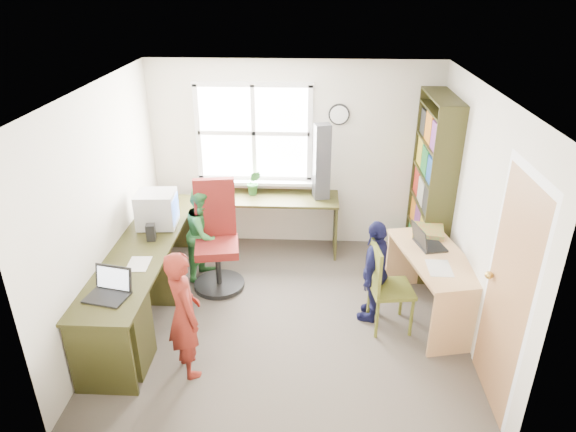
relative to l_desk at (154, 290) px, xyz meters
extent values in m
cube|color=#413B33|center=(1.31, 0.28, -0.47)|extent=(3.60, 3.40, 0.02)
cube|color=white|center=(1.31, 0.28, 1.95)|extent=(3.60, 3.40, 0.02)
cube|color=beige|center=(1.31, 1.99, 0.74)|extent=(3.60, 0.02, 2.40)
cube|color=beige|center=(1.31, -1.43, 0.74)|extent=(3.60, 0.02, 2.40)
cube|color=beige|center=(-0.50, 0.28, 0.74)|extent=(0.02, 3.40, 2.40)
cube|color=beige|center=(3.12, 0.28, 0.74)|extent=(0.02, 3.40, 2.40)
cube|color=white|center=(0.81, 1.97, 1.04)|extent=(1.40, 0.01, 1.20)
cube|color=white|center=(0.81, 1.96, 1.04)|extent=(1.48, 0.04, 1.28)
cube|color=#A06F45|center=(3.09, -0.77, 0.54)|extent=(0.02, 0.82, 2.00)
sphere|color=gold|center=(3.06, -0.44, 0.54)|extent=(0.07, 0.07, 0.07)
cylinder|color=black|center=(1.86, 1.96, 1.29)|extent=(0.26, 0.03, 0.26)
cylinder|color=white|center=(1.86, 1.95, 1.29)|extent=(0.22, 0.01, 0.22)
cube|color=#302F13|center=(-0.19, 0.38, 0.28)|extent=(0.60, 2.70, 0.03)
cube|color=#302F13|center=(1.06, 1.70, 0.28)|extent=(1.65, 0.56, 0.03)
cube|color=#302F13|center=(-0.19, 0.38, -0.10)|extent=(0.56, 0.03, 0.72)
cube|color=#302F13|center=(-0.19, -0.94, -0.10)|extent=(0.56, 0.03, 0.72)
cube|color=#302F13|center=(-0.19, 1.70, -0.10)|extent=(0.56, 0.03, 0.72)
cube|color=#302F13|center=(1.86, 1.70, -0.10)|extent=(0.03, 0.52, 0.72)
cube|color=#302F13|center=(-0.19, -0.57, -0.10)|extent=(0.54, 0.45, 0.72)
cube|color=tan|center=(2.81, 0.35, 0.27)|extent=(0.84, 1.37, 0.03)
cube|color=tan|center=(2.94, -0.26, -0.10)|extent=(0.54, 0.14, 0.71)
cube|color=tan|center=(2.69, 0.95, -0.10)|extent=(0.54, 0.14, 0.71)
cube|color=#302F13|center=(2.96, 0.96, 0.59)|extent=(0.30, 0.02, 2.10)
cube|color=#302F13|center=(2.96, 1.96, 0.59)|extent=(0.30, 0.02, 2.10)
cube|color=#302F13|center=(2.96, 1.46, 1.63)|extent=(0.30, 1.00, 0.02)
cube|color=#302F13|center=(2.96, 1.46, -0.40)|extent=(0.30, 1.00, 0.02)
cube|color=#302F13|center=(2.96, 1.46, -0.04)|extent=(0.30, 1.00, 0.02)
cube|color=#302F13|center=(2.96, 1.46, 0.34)|extent=(0.30, 1.00, 0.02)
cube|color=#302F13|center=(2.96, 1.46, 0.72)|extent=(0.30, 1.00, 0.02)
cube|color=#302F13|center=(2.96, 1.46, 1.10)|extent=(0.30, 1.00, 0.02)
cube|color=#302F13|center=(2.96, 1.46, 1.48)|extent=(0.30, 1.00, 0.02)
cube|color=#AB2318|center=(2.96, 1.16, -0.25)|extent=(0.25, 0.28, 0.27)
cube|color=#184492|center=(2.96, 1.48, -0.24)|extent=(0.25, 0.30, 0.29)
cube|color=#1D7A35|center=(2.96, 1.78, -0.23)|extent=(0.25, 0.26, 0.30)
cube|color=gold|center=(2.96, 1.16, 0.13)|extent=(0.25, 0.28, 0.30)
cube|color=#71307A|center=(2.96, 1.48, 0.14)|extent=(0.25, 0.30, 0.32)
cube|color=orange|center=(2.96, 1.78, 0.12)|extent=(0.25, 0.26, 0.29)
cube|color=#242424|center=(2.96, 1.16, 0.52)|extent=(0.25, 0.28, 0.32)
cube|color=beige|center=(2.96, 1.48, 0.50)|extent=(0.25, 0.30, 0.29)
cube|color=#AB2318|center=(2.96, 1.78, 0.51)|extent=(0.25, 0.26, 0.30)
cube|color=#184492|center=(2.96, 1.16, 0.88)|extent=(0.25, 0.28, 0.29)
cube|color=#1D7A35|center=(2.96, 1.48, 0.89)|extent=(0.25, 0.30, 0.30)
cube|color=gold|center=(2.96, 1.78, 0.90)|extent=(0.25, 0.26, 0.32)
cube|color=#71307A|center=(2.96, 1.16, 1.27)|extent=(0.25, 0.28, 0.30)
cube|color=orange|center=(2.96, 1.48, 1.28)|extent=(0.25, 0.30, 0.32)
cube|color=#242424|center=(2.96, 1.78, 1.26)|extent=(0.25, 0.26, 0.29)
cylinder|color=black|center=(0.50, 0.78, -0.42)|extent=(0.67, 0.67, 0.05)
cylinder|color=black|center=(0.50, 0.78, -0.19)|extent=(0.07, 0.07, 0.44)
cube|color=maroon|center=(0.50, 0.78, 0.06)|extent=(0.55, 0.55, 0.09)
cube|color=maroon|center=(0.46, 1.01, 0.46)|extent=(0.47, 0.16, 0.69)
cylinder|color=#595E1F|center=(2.22, -0.05, -0.24)|extent=(0.04, 0.04, 0.44)
cylinder|color=#595E1F|center=(2.56, 0.00, -0.24)|extent=(0.04, 0.04, 0.44)
cylinder|color=#595E1F|center=(2.17, 0.30, -0.24)|extent=(0.04, 0.04, 0.44)
cylinder|color=#595E1F|center=(2.51, 0.35, -0.24)|extent=(0.04, 0.04, 0.44)
cube|color=#595E1F|center=(2.36, 0.15, -0.01)|extent=(0.46, 0.46, 0.04)
cube|color=#595E1F|center=(2.18, 0.13, 0.24)|extent=(0.08, 0.39, 0.48)
cube|color=silver|center=(-0.15, 0.83, 0.31)|extent=(0.32, 0.26, 0.02)
cube|color=silver|center=(-0.15, 0.83, 0.50)|extent=(0.43, 0.39, 0.39)
cube|color=#3F72F2|center=(0.05, 0.84, 0.50)|extent=(0.02, 0.32, 0.28)
cube|color=black|center=(-0.22, -0.57, 0.30)|extent=(0.40, 0.32, 0.02)
cube|color=black|center=(-0.19, -0.44, 0.42)|extent=(0.36, 0.13, 0.23)
cube|color=white|center=(-0.19, -0.45, 0.42)|extent=(0.31, 0.10, 0.19)
cube|color=black|center=(2.79, 0.55, 0.29)|extent=(0.32, 0.39, 0.02)
cube|color=black|center=(2.66, 0.52, 0.40)|extent=(0.14, 0.35, 0.23)
cube|color=#3F72F2|center=(2.67, 0.52, 0.40)|extent=(0.11, 0.30, 0.18)
cube|color=black|center=(-0.14, 0.50, 0.39)|extent=(0.10, 0.10, 0.18)
cube|color=black|center=(-0.19, 1.10, 0.39)|extent=(0.13, 0.13, 0.20)
cube|color=black|center=(1.66, 1.73, 0.77)|extent=(0.22, 0.21, 0.94)
cube|color=red|center=(2.82, 0.81, 0.31)|extent=(0.38, 0.38, 0.07)
cube|color=#BCB8B1|center=(-0.12, 0.00, 0.30)|extent=(0.22, 0.30, 0.00)
cube|color=#BCB8B1|center=(2.79, 0.10, 0.28)|extent=(0.23, 0.32, 0.00)
imported|color=#2B6B30|center=(0.81, 1.77, 0.46)|extent=(0.19, 0.15, 0.33)
imported|color=maroon|center=(0.45, -0.59, 0.16)|extent=(0.48, 0.54, 1.23)
imported|color=#317C38|center=(0.31, 1.04, 0.11)|extent=(0.56, 0.64, 1.14)
imported|color=#12133A|center=(2.21, 0.30, 0.11)|extent=(0.49, 0.71, 1.12)
camera|label=1|loc=(1.55, -4.21, 2.86)|focal=32.00mm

